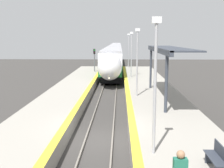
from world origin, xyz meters
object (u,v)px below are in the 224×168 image
(platform_bench, at_px, (218,157))
(railway_signal, at_px, (94,60))
(lamppost_mid, at_px, (137,58))
(lamppost_far, at_px, (131,51))
(lamppost_near, at_px, (155,78))
(lamppost_farthest, at_px, (128,48))
(train, at_px, (115,53))

(platform_bench, bearing_deg, railway_signal, 103.19)
(lamppost_mid, distance_m, lamppost_far, 11.44)
(railway_signal, relative_size, lamppost_mid, 0.75)
(platform_bench, distance_m, lamppost_far, 24.50)
(railway_signal, bearing_deg, platform_bench, -76.81)
(railway_signal, bearing_deg, lamppost_near, -80.17)
(railway_signal, distance_m, lamppost_farthest, 7.89)
(train, distance_m, lamppost_near, 51.53)
(train, distance_m, lamppost_farthest, 17.37)
(train, relative_size, lamppost_mid, 12.64)
(lamppost_farthest, bearing_deg, lamppost_near, -90.00)
(railway_signal, bearing_deg, lamppost_farthest, 50.72)
(train, relative_size, lamppost_farthest, 12.64)
(platform_bench, xyz_separation_m, railway_signal, (-6.96, 29.71, 1.15))
(lamppost_near, xyz_separation_m, lamppost_far, (0.00, 22.88, 0.00))
(platform_bench, xyz_separation_m, lamppost_farthest, (-2.05, 35.71, 2.59))
(train, distance_m, platform_bench, 53.04)
(train, relative_size, railway_signal, 16.85)
(lamppost_far, bearing_deg, train, 94.91)
(platform_bench, distance_m, lamppost_near, 3.59)
(lamppost_near, xyz_separation_m, lamppost_farthest, (0.00, 34.32, 0.00))
(platform_bench, height_order, lamppost_near, lamppost_near)
(railway_signal, height_order, lamppost_near, lamppost_near)
(railway_signal, height_order, lamppost_farthest, lamppost_farthest)
(lamppost_near, distance_m, lamppost_farthest, 34.32)
(platform_bench, height_order, railway_signal, railway_signal)
(railway_signal, xyz_separation_m, lamppost_near, (4.91, -28.32, 1.45))
(platform_bench, relative_size, railway_signal, 0.35)
(lamppost_mid, bearing_deg, platform_bench, -80.90)
(platform_bench, height_order, lamppost_far, lamppost_far)
(platform_bench, relative_size, lamppost_mid, 0.27)
(train, height_order, lamppost_mid, lamppost_mid)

